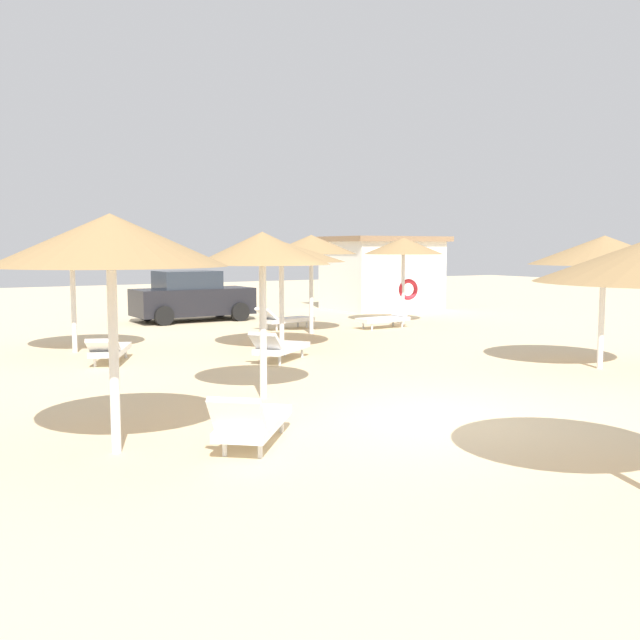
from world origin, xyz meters
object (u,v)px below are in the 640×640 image
(parasol_0, at_px, (110,241))
(lounger_0, at_px, (252,422))
(beach_cabana, at_px, (382,272))
(lounger_1, at_px, (386,318))
(parasol_2, at_px, (281,252))
(lounger_4, at_px, (109,349))
(parasol_8, at_px, (604,250))
(lounger_2, at_px, (280,347))
(parked_car, at_px, (192,297))
(parasol_4, at_px, (72,252))
(parasol_7, at_px, (262,249))
(parasol_3, at_px, (311,245))
(lounger_3, at_px, (284,319))
(parasol_1, at_px, (404,247))

(parasol_0, height_order, lounger_0, parasol_0)
(beach_cabana, bearing_deg, lounger_1, -124.28)
(parasol_0, height_order, parasol_2, parasol_0)
(lounger_1, distance_m, lounger_4, 9.57)
(parasol_8, height_order, lounger_2, parasol_8)
(lounger_4, distance_m, beach_cabana, 15.69)
(parked_car, bearing_deg, parasol_8, -74.00)
(parasol_2, relative_size, parasol_4, 1.04)
(parasol_0, bearing_deg, lounger_2, 46.55)
(parasol_0, relative_size, lounger_1, 1.56)
(parasol_7, bearing_deg, parasol_8, -7.55)
(parasol_8, distance_m, lounger_1, 8.69)
(parasol_3, distance_m, parasol_8, 8.57)
(parasol_2, xyz_separation_m, parasol_7, (-2.86, -4.80, 0.08))
(parasol_3, distance_m, beach_cabana, 9.07)
(parasol_3, distance_m, lounger_1, 3.58)
(lounger_0, xyz_separation_m, lounger_3, (6.44, 11.37, -0.01))
(lounger_3, xyz_separation_m, beach_cabana, (6.90, 4.52, 1.18))
(parasol_0, distance_m, lounger_0, 2.82)
(parasol_0, height_order, parasol_8, parasol_0)
(parasol_3, xyz_separation_m, lounger_3, (-0.15, 1.44, -2.27))
(parasol_7, bearing_deg, parasol_0, -146.17)
(parasol_0, bearing_deg, beach_cabana, 45.73)
(parasol_8, bearing_deg, parasol_1, 79.03)
(parasol_3, distance_m, lounger_4, 7.26)
(lounger_3, bearing_deg, lounger_4, -148.58)
(parasol_2, height_order, lounger_2, parasol_2)
(parasol_2, height_order, beach_cabana, beach_cabana)
(lounger_0, relative_size, lounger_2, 0.97)
(parasol_3, xyz_separation_m, parasol_8, (2.16, -8.29, -0.13))
(parasol_7, bearing_deg, parasol_3, 54.90)
(parasol_2, distance_m, lounger_3, 4.97)
(parasol_1, bearing_deg, parasol_2, -152.02)
(parasol_4, relative_size, parasol_7, 1.09)
(lounger_0, height_order, lounger_4, lounger_0)
(lounger_2, height_order, parked_car, parked_car)
(lounger_1, bearing_deg, lounger_0, -133.00)
(parasol_4, distance_m, parked_car, 7.70)
(parasol_2, bearing_deg, beach_cabana, 43.13)
(parasol_1, xyz_separation_m, parasol_3, (-3.92, -0.78, 0.06))
(parasol_3, relative_size, parked_car, 0.71)
(parasol_0, bearing_deg, parasol_1, 39.96)
(lounger_3, bearing_deg, parasol_8, -76.65)
(lounger_0, bearing_deg, lounger_3, 60.47)
(parked_car, xyz_separation_m, beach_cabana, (8.47, 0.73, 0.67))
(parasol_4, bearing_deg, beach_cabana, 25.05)
(lounger_1, relative_size, lounger_3, 0.95)
(parasol_7, height_order, parasol_8, parasol_7)
(parasol_4, xyz_separation_m, parasol_7, (1.61, -6.96, 0.09))
(parasol_0, xyz_separation_m, lounger_0, (1.55, -0.60, -2.27))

